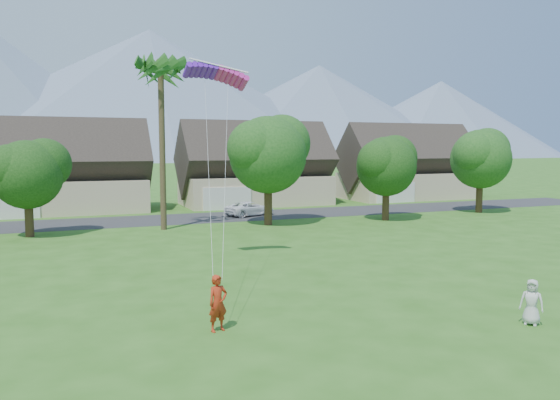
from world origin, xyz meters
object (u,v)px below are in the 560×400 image
parked_car (250,209)px  kite_flyer (218,303)px  parafoil_kite (216,72)px  watcher (532,302)px

parked_car → kite_flyer: bearing=139.8°
parked_car → parafoil_kite: size_ratio=1.44×
parked_car → parafoil_kite: 22.22m
watcher → parafoil_kite: 17.61m
kite_flyer → watcher: 10.67m
kite_flyer → parked_car: size_ratio=0.41×
kite_flyer → parked_car: kite_flyer is taller
watcher → kite_flyer: bearing=-143.8°
kite_flyer → parked_car: bearing=54.5°
parked_car → parafoil_kite: (-7.81, -18.69, 9.14)m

